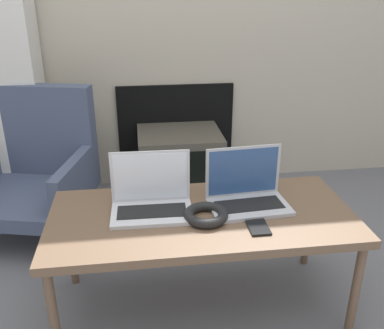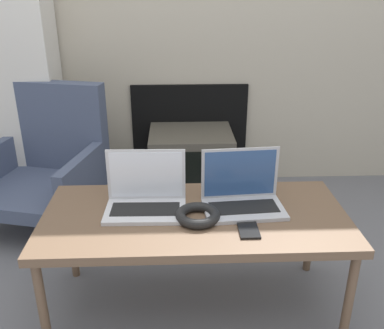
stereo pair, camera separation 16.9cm
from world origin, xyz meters
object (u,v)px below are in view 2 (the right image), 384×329
Objects in this scene: headphones at (198,215)px; phone at (248,229)px; laptop_left at (146,196)px; laptop_right at (242,194)px; armchair at (46,159)px; tv at (191,164)px.

headphones is 1.29× the size of phone.
phone is at bearing -23.57° from headphones.
laptop_left is 2.41× the size of phone.
laptop_right is 0.19m from phone.
laptop_right is 2.47× the size of phone.
headphones is (-0.19, -0.10, -0.04)m from laptop_right.
laptop_right is at bearing -23.81° from armchair.
tv is at bearing 79.10° from laptop_left.
laptop_left is 0.97× the size of laptop_right.
phone is at bearing -82.04° from tv.
laptop_left is 1.04m from armchair.
laptop_right is 0.43× the size of armchair.
armchair reaches higher than laptop_left.
laptop_right is at bearing 89.32° from phone.
armchair is at bearing 136.39° from phone.
phone reaches higher than tv.
headphones is 0.22× the size of armchair.
laptop_left reaches higher than headphones.
headphones reaches higher than tv.
tv is 0.91m from armchair.
tv is 0.67× the size of armchair.
laptop_left and laptop_right have the same top height.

